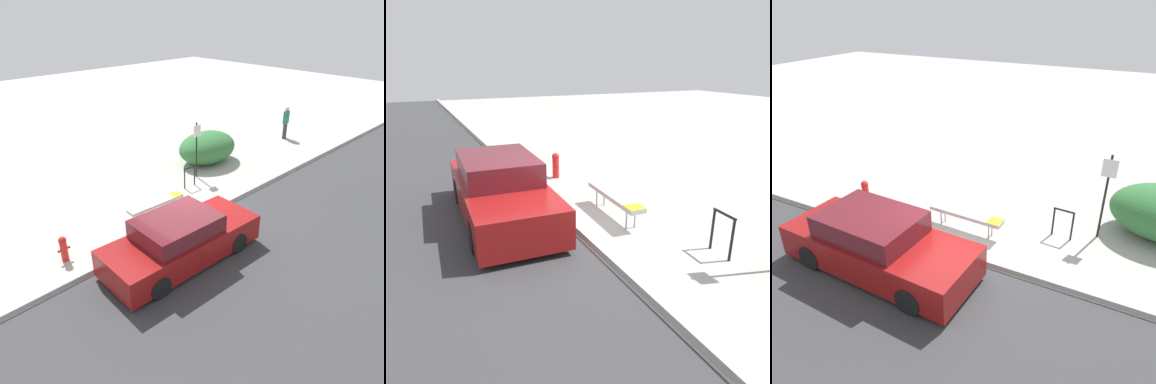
{
  "view_description": "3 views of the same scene",
  "coord_description": "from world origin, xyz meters",
  "views": [
    {
      "loc": [
        -7.11,
        -7.56,
        6.43
      ],
      "look_at": [
        0.28,
        -0.0,
        1.08
      ],
      "focal_mm": 35.0,
      "sensor_mm": 36.0,
      "label": 1
    },
    {
      "loc": [
        6.49,
        -3.01,
        3.36
      ],
      "look_at": [
        0.66,
        -0.31,
        1.11
      ],
      "focal_mm": 35.0,
      "sensor_mm": 36.0,
      "label": 2
    },
    {
      "loc": [
        3.58,
        -6.54,
        5.56
      ],
      "look_at": [
        -0.45,
        1.16,
        1.09
      ],
      "focal_mm": 35.0,
      "sensor_mm": 36.0,
      "label": 3
    }
  ],
  "objects": [
    {
      "name": "ground_plane",
      "position": [
        0.0,
        0.0,
        0.0
      ],
      "size": [
        60.0,
        60.0,
        0.0
      ],
      "primitive_type": "plane",
      "color": "#ADAAA3"
    },
    {
      "name": "curb",
      "position": [
        0.0,
        0.0,
        0.07
      ],
      "size": [
        60.0,
        0.2,
        0.13
      ],
      "color": "#A8A8A3",
      "rests_on": "ground_plane"
    },
    {
      "name": "bike_rack",
      "position": [
        2.03,
        1.92,
        0.5
      ],
      "size": [
        0.55,
        0.09,
        0.83
      ],
      "rotation": [
        0.0,
        0.0,
        -0.07
      ],
      "color": "black",
      "rests_on": "ground_plane"
    },
    {
      "name": "bench",
      "position": [
        -0.33,
        1.07,
        0.48
      ],
      "size": [
        2.09,
        0.45,
        0.55
      ],
      "rotation": [
        0.0,
        0.0,
        -0.04
      ],
      "color": "#99999E",
      "rests_on": "ground_plane"
    },
    {
      "name": "fire_hydrant",
      "position": [
        -3.71,
        0.98,
        0.41
      ],
      "size": [
        0.36,
        0.22,
        0.77
      ],
      "color": "red",
      "rests_on": "ground_plane"
    },
    {
      "name": "parked_car_near",
      "position": [
        -1.37,
        -1.27,
        0.64
      ],
      "size": [
        4.61,
        1.92,
        1.4
      ],
      "rotation": [
        0.0,
        0.0,
        -0.04
      ],
      "color": "black",
      "rests_on": "ground_plane"
    }
  ]
}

